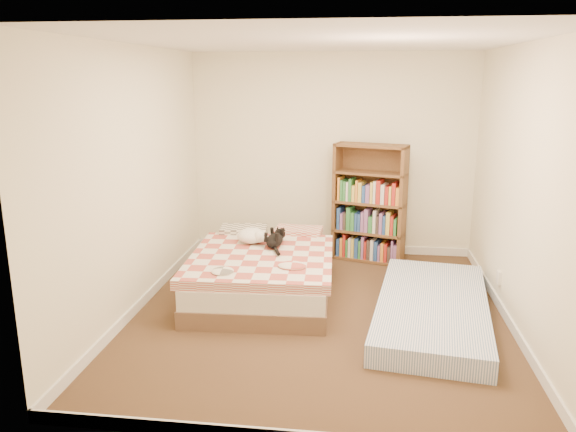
# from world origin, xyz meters

# --- Properties ---
(room) EXTENTS (3.51, 4.01, 2.51)m
(room) POSITION_xyz_m (0.00, 0.00, 1.20)
(room) COLOR #43271D
(room) RESTS_ON ground
(bed) EXTENTS (1.49, 1.99, 0.52)m
(bed) POSITION_xyz_m (-0.61, 0.48, 0.23)
(bed) COLOR brown
(bed) RESTS_ON room
(bookshelf) EXTENTS (0.94, 0.53, 1.44)m
(bookshelf) POSITION_xyz_m (0.48, 1.71, 0.53)
(bookshelf) COLOR brown
(bookshelf) RESTS_ON room
(floor_mattress) EXTENTS (1.27, 2.30, 0.20)m
(floor_mattress) POSITION_xyz_m (1.06, 0.02, 0.10)
(floor_mattress) COLOR #6F8ABA
(floor_mattress) RESTS_ON room
(black_cat) EXTENTS (0.24, 0.65, 0.15)m
(black_cat) POSITION_xyz_m (-0.52, 0.66, 0.53)
(black_cat) COLOR black
(black_cat) RESTS_ON bed
(white_dog) EXTENTS (0.34, 0.36, 0.16)m
(white_dog) POSITION_xyz_m (-0.78, 0.71, 0.54)
(white_dog) COLOR white
(white_dog) RESTS_ON bed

